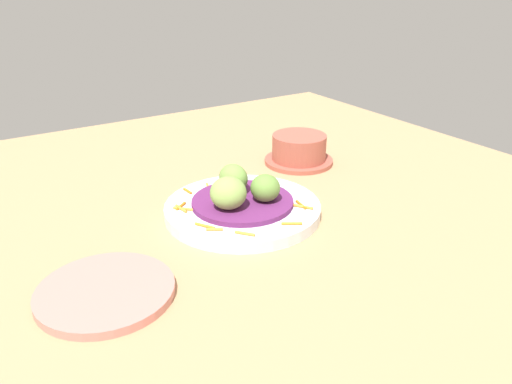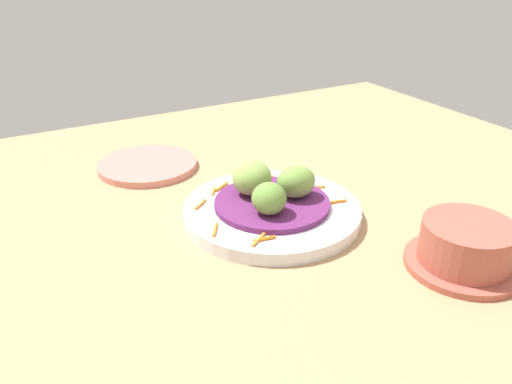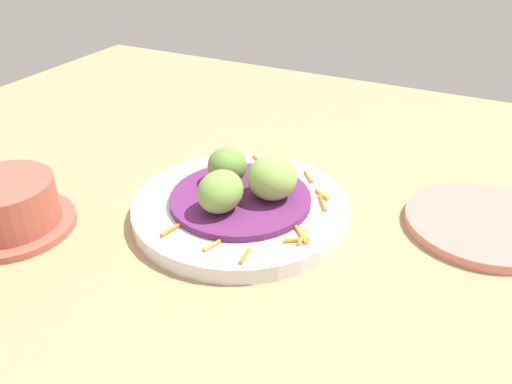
{
  "view_description": "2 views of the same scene",
  "coord_description": "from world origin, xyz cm",
  "px_view_note": "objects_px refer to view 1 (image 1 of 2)",
  "views": [
    {
      "loc": [
        55.4,
        -1.94,
        34.37
      ],
      "look_at": [
        2.8,
        -4.65,
        5.99
      ],
      "focal_mm": 40.88,
      "sensor_mm": 36.0,
      "label": 1
    },
    {
      "loc": [
        8.15,
        -59.24,
        39.65
      ],
      "look_at": [
        3.74,
        -6.15,
        6.6
      ],
      "focal_mm": 50.59,
      "sensor_mm": 36.0,
      "label": 2
    }
  ],
  "objects_px": {
    "guac_scoop_center": "(276,213)",
    "side_plate_small": "(298,136)",
    "guac_scoop_right": "(281,183)",
    "main_plate": "(251,228)",
    "guac_scoop_back": "(227,185)",
    "guac_scoop_left": "(217,212)"
  },
  "relations": [
    {
      "from": "side_plate_small",
      "to": "guac_scoop_center",
      "type": "bearing_deg",
      "value": -5.18
    },
    {
      "from": "guac_scoop_left",
      "to": "side_plate_small",
      "type": "distance_m",
      "value": 0.29
    },
    {
      "from": "guac_scoop_center",
      "to": "side_plate_small",
      "type": "bearing_deg",
      "value": 174.82
    },
    {
      "from": "guac_scoop_center",
      "to": "side_plate_small",
      "type": "xyz_separation_m",
      "value": [
        -0.28,
        0.03,
        -0.04
      ]
    },
    {
      "from": "main_plate",
      "to": "guac_scoop_left",
      "type": "bearing_deg",
      "value": -49.47
    },
    {
      "from": "main_plate",
      "to": "guac_scoop_left",
      "type": "xyz_separation_m",
      "value": [
        0.03,
        -0.03,
        0.03
      ]
    },
    {
      "from": "main_plate",
      "to": "side_plate_small",
      "type": "xyz_separation_m",
      "value": [
        -0.25,
        0.05,
        -0.0
      ]
    },
    {
      "from": "guac_scoop_center",
      "to": "guac_scoop_right",
      "type": "distance_m",
      "value": 0.06
    },
    {
      "from": "main_plate",
      "to": "guac_scoop_back",
      "type": "xyz_separation_m",
      "value": [
        -0.03,
        -0.03,
        0.03
      ]
    },
    {
      "from": "main_plate",
      "to": "guac_scoop_back",
      "type": "height_order",
      "value": "guac_scoop_back"
    },
    {
      "from": "guac_scoop_center",
      "to": "guac_scoop_left",
      "type": "bearing_deg",
      "value": -94.47
    },
    {
      "from": "guac_scoop_left",
      "to": "guac_scoop_right",
      "type": "xyz_separation_m",
      "value": [
        -0.05,
        0.06,
        0.01
      ]
    },
    {
      "from": "guac_scoop_right",
      "to": "side_plate_small",
      "type": "bearing_deg",
      "value": 174.64
    },
    {
      "from": "guac_scoop_back",
      "to": "side_plate_small",
      "type": "xyz_separation_m",
      "value": [
        -0.22,
        0.08,
        -0.04
      ]
    },
    {
      "from": "guac_scoop_left",
      "to": "guac_scoop_center",
      "type": "bearing_deg",
      "value": 85.53
    },
    {
      "from": "guac_scoop_center",
      "to": "side_plate_small",
      "type": "height_order",
      "value": "guac_scoop_center"
    },
    {
      "from": "guac_scoop_back",
      "to": "side_plate_small",
      "type": "relative_size",
      "value": 0.36
    },
    {
      "from": "main_plate",
      "to": "guac_scoop_center",
      "type": "relative_size",
      "value": 5.2
    },
    {
      "from": "guac_scoop_back",
      "to": "side_plate_small",
      "type": "distance_m",
      "value": 0.24
    },
    {
      "from": "main_plate",
      "to": "guac_scoop_back",
      "type": "relative_size",
      "value": 5.19
    },
    {
      "from": "guac_scoop_left",
      "to": "guac_scoop_back",
      "type": "xyz_separation_m",
      "value": [
        -0.06,
        0.0,
        0.0
      ]
    },
    {
      "from": "guac_scoop_center",
      "to": "guac_scoop_back",
      "type": "xyz_separation_m",
      "value": [
        -0.06,
        -0.05,
        -0.0
      ]
    }
  ]
}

